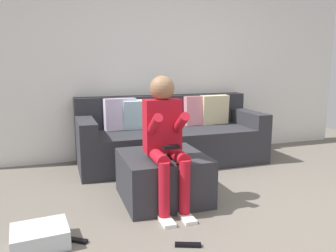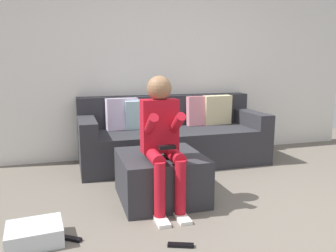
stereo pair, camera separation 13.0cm
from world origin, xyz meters
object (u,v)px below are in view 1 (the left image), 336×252
object	(u,v)px
storage_bin	(40,236)
couch_sectional	(170,137)
person_seated	(165,134)
remote_by_storage_bin	(76,240)
ottoman	(163,177)
remote_near_ottoman	(188,245)

from	to	relation	value
storage_bin	couch_sectional	bearing A→B (deg)	47.34
person_seated	remote_by_storage_bin	distance (m)	1.11
person_seated	ottoman	bearing A→B (deg)	79.39
remote_by_storage_bin	person_seated	bearing A→B (deg)	59.24
couch_sectional	remote_by_storage_bin	xyz separation A→B (m)	(-1.31, -1.73, -0.32)
remote_near_ottoman	remote_by_storage_bin	xyz separation A→B (m)	(-0.75, 0.32, 0.00)
person_seated	remote_by_storage_bin	world-z (taller)	person_seated
couch_sectional	person_seated	size ratio (longest dim) A/B	2.02
ottoman	person_seated	xyz separation A→B (m)	(-0.04, -0.19, 0.46)
storage_bin	ottoman	bearing A→B (deg)	25.74
couch_sectional	ottoman	bearing A→B (deg)	-112.10
ottoman	remote_near_ottoman	world-z (taller)	ottoman
person_seated	storage_bin	bearing A→B (deg)	-162.27
storage_bin	remote_near_ottoman	world-z (taller)	storage_bin
ottoman	person_seated	bearing A→B (deg)	-100.61
storage_bin	remote_near_ottoman	bearing A→B (deg)	-19.62
couch_sectional	person_seated	distance (m)	1.49
storage_bin	remote_by_storage_bin	distance (m)	0.25
remote_near_ottoman	remote_by_storage_bin	world-z (taller)	same
couch_sectional	storage_bin	distance (m)	2.32
ottoman	remote_near_ottoman	distance (m)	0.90
person_seated	couch_sectional	bearing A→B (deg)	69.40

